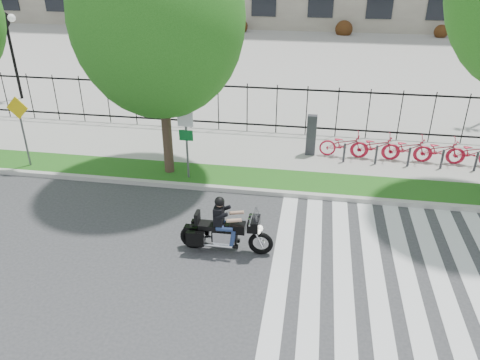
# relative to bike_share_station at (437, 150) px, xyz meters

# --- Properties ---
(ground) EXTENTS (120.00, 120.00, 0.00)m
(ground) POSITION_rel_bike_share_station_xyz_m (-7.08, -7.20, -0.62)
(ground) COLOR #333335
(ground) RESTS_ON ground
(curb) EXTENTS (60.00, 0.20, 0.15)m
(curb) POSITION_rel_bike_share_station_xyz_m (-7.08, -3.10, -0.54)
(curb) COLOR #B2B0A8
(curb) RESTS_ON ground
(grass_verge) EXTENTS (60.00, 1.50, 0.15)m
(grass_verge) POSITION_rel_bike_share_station_xyz_m (-7.08, -2.25, -0.54)
(grass_verge) COLOR #185415
(grass_verge) RESTS_ON ground
(sidewalk) EXTENTS (60.00, 3.50, 0.15)m
(sidewalk) POSITION_rel_bike_share_station_xyz_m (-7.08, 0.25, -0.54)
(sidewalk) COLOR #A09D96
(sidewalk) RESTS_ON ground
(plaza) EXTENTS (80.00, 34.00, 0.10)m
(plaza) POSITION_rel_bike_share_station_xyz_m (-7.08, 17.80, -0.57)
(plaza) COLOR #A09D96
(plaza) RESTS_ON ground
(crosswalk_stripes) EXTENTS (5.70, 8.00, 0.01)m
(crosswalk_stripes) POSITION_rel_bike_share_station_xyz_m (-2.26, -7.20, -0.61)
(crosswalk_stripes) COLOR silver
(crosswalk_stripes) RESTS_ON ground
(iron_fence) EXTENTS (30.00, 0.06, 2.00)m
(iron_fence) POSITION_rel_bike_share_station_xyz_m (-7.08, 2.00, 0.53)
(iron_fence) COLOR black
(iron_fence) RESTS_ON sidewalk
(lamp_post_left) EXTENTS (1.06, 0.70, 4.25)m
(lamp_post_left) POSITION_rel_bike_share_station_xyz_m (-19.08, 4.80, 2.59)
(lamp_post_left) COLOR black
(lamp_post_left) RESTS_ON ground
(street_tree_1) EXTENTS (5.21, 5.21, 7.99)m
(street_tree_1) POSITION_rel_bike_share_station_xyz_m (-9.11, -2.25, 4.52)
(street_tree_1) COLOR #38281E
(street_tree_1) RESTS_ON grass_verge
(bike_share_station) EXTENTS (8.86, 0.85, 1.50)m
(bike_share_station) POSITION_rel_bike_share_station_xyz_m (0.00, 0.00, 0.00)
(bike_share_station) COLOR #2D2D33
(bike_share_station) RESTS_ON sidewalk
(sign_pole_regulatory) EXTENTS (0.50, 0.09, 2.50)m
(sign_pole_regulatory) POSITION_rel_bike_share_station_xyz_m (-8.34, -2.62, 1.12)
(sign_pole_regulatory) COLOR #59595B
(sign_pole_regulatory) RESTS_ON grass_verge
(sign_pole_warning) EXTENTS (0.78, 0.09, 2.49)m
(sign_pole_warning) POSITION_rel_bike_share_station_xyz_m (-14.08, -2.62, 1.12)
(sign_pole_warning) COLOR #59595B
(sign_pole_warning) RESTS_ON grass_verge
(motorcycle_rider) EXTENTS (2.43, 0.71, 1.87)m
(motorcycle_rider) POSITION_rel_bike_share_station_xyz_m (-6.35, -6.28, 0.01)
(motorcycle_rider) COLOR black
(motorcycle_rider) RESTS_ON ground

